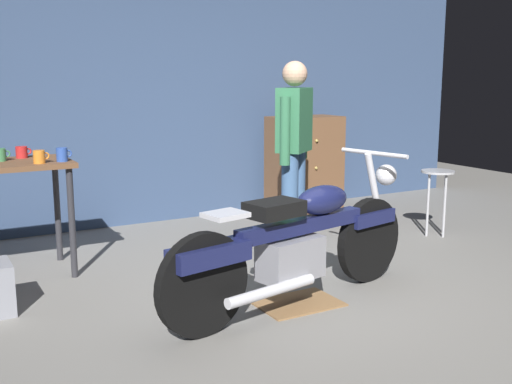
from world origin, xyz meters
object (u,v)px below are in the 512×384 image
Objects in this scene: mug_red_diner at (22,152)px; mug_orange_travel at (39,157)px; shop_stool at (437,185)px; wooden_dresser at (304,165)px; motorcycle at (298,241)px; mug_blue_enamel at (62,155)px; person_standing at (294,146)px; mug_green_speckled at (0,155)px.

mug_orange_travel is (0.06, -0.39, 0.00)m from mug_red_diner.
shop_stool is 1.56m from wooden_dresser.
mug_orange_travel reaches higher than motorcycle.
mug_red_diner reaches higher than shop_stool.
mug_blue_enamel is 0.99× the size of mug_orange_travel.
wooden_dresser is (0.87, 1.13, -0.38)m from person_standing.
shop_stool is 5.22× the size of mug_green_speckled.
mug_red_diner is at bearing -52.38° from person_standing.
mug_green_speckled is (-3.26, -0.69, 0.40)m from wooden_dresser.
person_standing is 2.61× the size of shop_stool.
mug_blue_enamel is (-1.97, 0.19, 0.03)m from person_standing.
wooden_dresser reaches higher than shop_stool.
person_standing is at bearing -4.50° from mug_orange_travel.
shop_stool is 3.66m from mug_orange_travel.
mug_orange_travel is at bearing -80.79° from mug_red_diner.
mug_blue_enamel is 0.17m from mug_orange_travel.
person_standing is 2.28m from mug_red_diner.
mug_blue_enamel is (-1.22, 1.42, 0.50)m from motorcycle.
motorcycle is 2.87m from wooden_dresser.
mug_blue_enamel reaches higher than mug_green_speckled.
mug_red_diner is (-1.45, 1.79, 0.50)m from motorcycle.
wooden_dresser is at bearing 17.62° from mug_orange_travel.
mug_green_speckled is at bearing -146.13° from mug_red_diner.
person_standing is 2.15m from mug_orange_travel.
mug_orange_travel is at bearing -42.69° from person_standing.
mug_green_speckled is (-1.63, 1.67, 0.50)m from motorcycle.
mug_orange_travel is (-1.39, 1.40, 0.50)m from motorcycle.
motorcycle is 18.30× the size of mug_blue_enamel.
person_standing is at bearing -14.19° from mug_red_diner.
wooden_dresser reaches higher than motorcycle.
mug_green_speckled reaches higher than mug_red_diner.
mug_red_diner is at bearing 117.59° from motorcycle.
mug_orange_travel is at bearing 172.33° from shop_stool.
motorcycle is at bearing -157.60° from shop_stool.
wooden_dresser is at bearing 112.03° from shop_stool.
wooden_dresser is 3.02m from mug_blue_enamel.
motorcycle reaches higher than mug_red_diner.
wooden_dresser is at bearing 11.92° from mug_green_speckled.
mug_blue_enamel reaches higher than shop_stool.
wooden_dresser is 9.06× the size of mug_red_diner.
motorcycle is 1.52m from person_standing.
person_standing is 1.55m from shop_stool.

